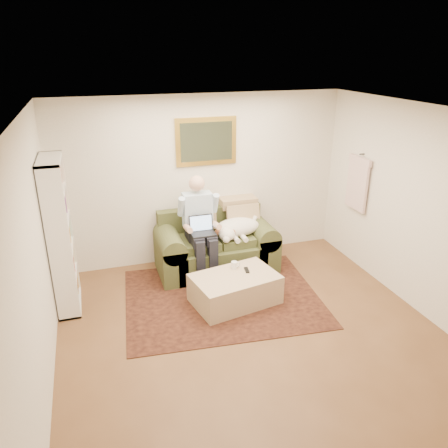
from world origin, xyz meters
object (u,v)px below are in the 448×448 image
sleeping_dog (238,227)px  ottoman (235,289)px  sofa (216,250)px  laptop (202,229)px  coffee_mug (234,265)px  bookshelf (60,236)px  seated_man (201,229)px

sleeping_dog → ottoman: bearing=-110.9°
sofa → laptop: 0.60m
ottoman → coffee_mug: (0.06, 0.20, 0.25)m
sofa → ottoman: 1.04m
laptop → bookshelf: (-1.90, -0.18, 0.21)m
seated_man → sleeping_dog: size_ratio=2.04×
sofa → bookshelf: bearing=-169.2°
seated_man → ottoman: 1.06m
seated_man → laptop: size_ratio=4.33×
sofa → bookshelf: bookshelf is taller
sofa → coffee_mug: size_ratio=17.93×
seated_man → bookshelf: (-1.90, -0.25, 0.25)m
sofa → coffee_mug: bearing=-88.7°
seated_man → coffee_mug: seated_man is taller
laptop → ottoman: size_ratio=0.31×
laptop → bookshelf: bearing=-174.6°
sleeping_dog → coffee_mug: bearing=-112.2°
sofa → ottoman: bearing=-92.2°
sofa → sleeping_dog: (0.32, -0.09, 0.38)m
sofa → seated_man: seated_man is taller
sofa → coffee_mug: (0.02, -0.83, 0.14)m
seated_man → bookshelf: 1.93m
sleeping_dog → coffee_mug: 0.83m
coffee_mug → bookshelf: bookshelf is taller
sofa → seated_man: (-0.27, -0.16, 0.44)m
sleeping_dog → ottoman: 1.12m
coffee_mug → sleeping_dog: bearing=67.8°
sofa → bookshelf: 2.31m
sofa → ottoman: sofa is taller
laptop → bookshelf: bookshelf is taller
sofa → sleeping_dog: sofa is taller
sofa → sleeping_dog: 0.50m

